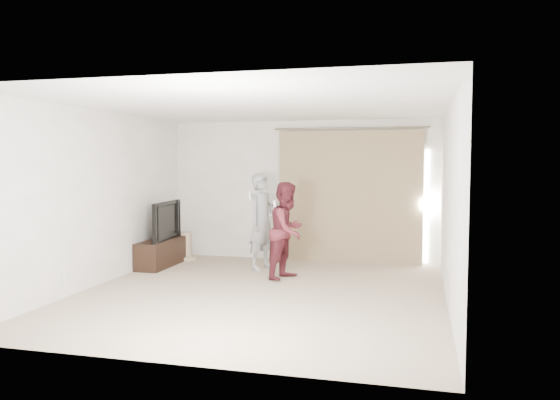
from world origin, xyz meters
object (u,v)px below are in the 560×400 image
(tv_console, at_px, (161,253))
(tv, at_px, (161,221))
(person_man, at_px, (262,221))
(person_woman, at_px, (288,230))

(tv_console, height_order, tv, tv)
(tv, relative_size, person_man, 0.72)
(tv_console, xyz_separation_m, person_man, (1.80, 0.19, 0.59))
(tv, relative_size, person_woman, 0.77)
(person_woman, bearing_deg, person_man, 133.54)
(tv_console, xyz_separation_m, person_woman, (2.40, -0.44, 0.53))
(tv, bearing_deg, person_woman, -104.84)
(tv_console, distance_m, person_woman, 2.50)
(tv, distance_m, person_woman, 2.44)
(tv_console, height_order, person_woman, person_woman)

